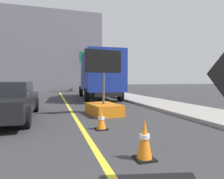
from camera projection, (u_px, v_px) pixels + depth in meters
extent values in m
cube|color=yellow|center=(84.00, 131.00, 5.56)|extent=(0.14, 36.00, 0.01)
cube|color=orange|center=(104.00, 109.00, 8.27)|extent=(1.32, 1.93, 0.45)
cylinder|color=#4C4C4C|center=(103.00, 88.00, 8.23)|extent=(0.10, 0.10, 1.30)
cube|color=black|center=(103.00, 61.00, 8.18)|extent=(1.60, 0.29, 0.95)
sphere|color=yellow|center=(115.00, 62.00, 8.45)|extent=(0.09, 0.09, 0.09)
sphere|color=yellow|center=(108.00, 62.00, 8.32)|extent=(0.09, 0.09, 0.09)
sphere|color=yellow|center=(102.00, 61.00, 8.20)|extent=(0.09, 0.09, 0.09)
sphere|color=yellow|center=(95.00, 61.00, 8.08)|extent=(0.09, 0.09, 0.09)
sphere|color=yellow|center=(91.00, 56.00, 8.00)|extent=(0.09, 0.09, 0.09)
sphere|color=yellow|center=(91.00, 65.00, 8.02)|extent=(0.09, 0.09, 0.09)
cube|color=black|center=(98.00, 91.00, 15.25)|extent=(2.11, 7.43, 0.25)
cube|color=silver|center=(93.00, 78.00, 17.76)|extent=(2.50, 2.19, 1.90)
cube|color=navy|center=(101.00, 72.00, 14.09)|extent=(2.68, 5.12, 2.69)
cylinder|color=black|center=(81.00, 91.00, 17.41)|extent=(0.33, 0.92, 0.90)
cylinder|color=black|center=(106.00, 91.00, 17.95)|extent=(0.33, 0.92, 0.90)
cylinder|color=black|center=(87.00, 95.00, 12.85)|extent=(0.33, 0.92, 0.90)
cylinder|color=black|center=(120.00, 95.00, 13.38)|extent=(0.33, 0.92, 0.90)
cube|color=black|center=(4.00, 104.00, 7.16)|extent=(2.01, 4.88, 0.60)
cube|color=black|center=(5.00, 89.00, 7.36)|extent=(1.74, 2.21, 0.50)
cylinder|color=black|center=(26.00, 117.00, 5.90)|extent=(0.23, 0.66, 0.66)
cylinder|color=black|center=(36.00, 105.00, 8.97)|extent=(0.23, 0.66, 0.66)
cylinder|color=gray|center=(101.00, 71.00, 24.29)|extent=(0.18, 0.18, 5.00)
cube|color=#0F6033|center=(90.00, 58.00, 23.74)|extent=(2.60, 0.17, 1.30)
cube|color=white|center=(90.00, 58.00, 23.78)|extent=(1.82, 0.09, 0.18)
cube|color=slate|center=(42.00, 54.00, 28.05)|extent=(15.55, 8.10, 10.32)
cube|color=black|center=(144.00, 159.00, 3.60)|extent=(0.36, 0.36, 0.03)
cone|color=orange|center=(145.00, 138.00, 3.58)|extent=(0.28, 0.28, 0.73)
cylinder|color=white|center=(145.00, 136.00, 3.58)|extent=(0.19, 0.19, 0.08)
cube|color=black|center=(101.00, 129.00, 5.78)|extent=(0.36, 0.36, 0.03)
cone|color=orange|center=(101.00, 119.00, 5.77)|extent=(0.28, 0.28, 0.55)
cylinder|color=white|center=(101.00, 118.00, 5.77)|extent=(0.19, 0.19, 0.08)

